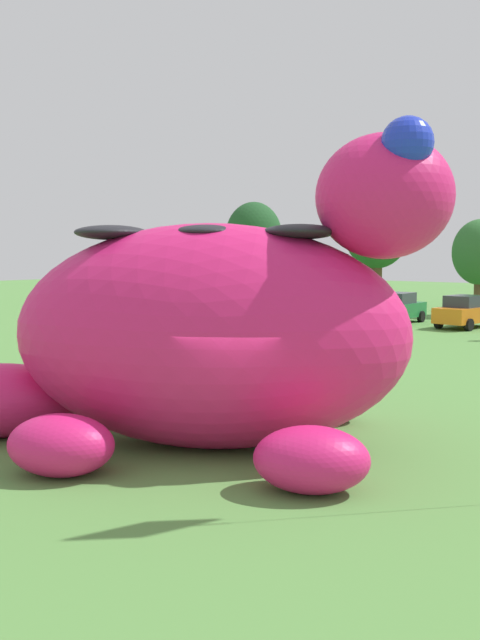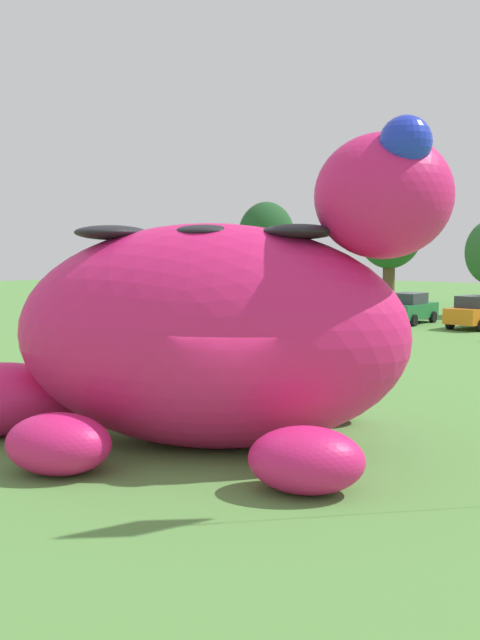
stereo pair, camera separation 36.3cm
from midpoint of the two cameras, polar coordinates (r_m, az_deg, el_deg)
ground_plane at (r=13.72m, az=-0.15°, el=-11.38°), size 160.00×160.00×0.00m
giant_inflatable_creature at (r=14.40m, az=-1.93°, el=-1.02°), size 10.62×10.50×6.43m
car_silver at (r=43.31m, az=8.85°, el=1.28°), size 2.00×4.13×1.72m
car_green at (r=40.74m, az=13.68°, el=0.93°), size 2.04×4.15×1.72m
car_orange at (r=39.02m, az=18.80°, el=0.60°), size 2.28×4.26×1.72m
tree_far_left at (r=56.05m, az=2.31°, el=6.68°), size 4.45×4.45×7.89m
tree_left at (r=52.45m, az=12.13°, el=7.16°), size 4.85×4.85×8.61m
spectator_near_inflatable at (r=22.66m, az=5.75°, el=-2.48°), size 0.38×0.26×1.71m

